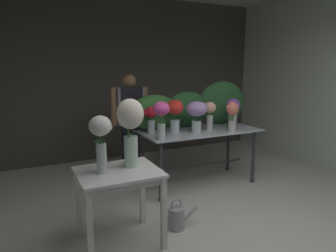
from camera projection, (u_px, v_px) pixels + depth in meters
name	position (u px, v px, depth m)	size (l,w,h in m)	color
ground_plane	(177.00, 186.00, 4.41)	(8.45, 8.45, 0.00)	beige
wall_back	(132.00, 78.00, 5.82)	(5.46, 0.12, 3.00)	#4C4742
wall_right	(316.00, 79.00, 5.30)	(0.12, 3.96, 3.00)	silver
display_table_glass	(199.00, 139.00, 4.38)	(1.72, 0.81, 0.83)	silver
side_table_white	(119.00, 180.00, 2.87)	(0.76, 0.64, 0.75)	white
florist	(130.00, 116.00, 4.53)	(0.57, 0.24, 1.62)	#232328
foliage_backdrop	(193.00, 107.00, 4.57)	(1.96, 0.30, 0.67)	#387033
vase_fuchsia_hydrangea	(161.00, 115.00, 3.70)	(0.21, 0.21, 0.48)	silver
vase_lilac_carnations	(197.00, 112.00, 4.14)	(0.32, 0.29, 0.43)	silver
vase_peach_lilies	(210.00, 113.00, 4.30)	(0.17, 0.17, 0.41)	silver
vase_crimson_roses	(151.00, 117.00, 4.09)	(0.24, 0.18, 0.37)	silver
vase_coral_anemones	(232.00, 114.00, 4.20)	(0.19, 0.17, 0.42)	silver
vase_violet_tulips	(233.00, 111.00, 4.47)	(0.23, 0.20, 0.43)	silver
vase_scarlet_dahlias	(175.00, 113.00, 4.11)	(0.24, 0.23, 0.46)	silver
vase_white_roses_tall	(101.00, 137.00, 2.72)	(0.22, 0.20, 0.54)	silver
vase_cream_lisianthus_tall	(130.00, 125.00, 2.89)	(0.26, 0.26, 0.67)	silver
watering_can	(177.00, 217.00, 3.24)	(0.35, 0.18, 0.34)	#999EA3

